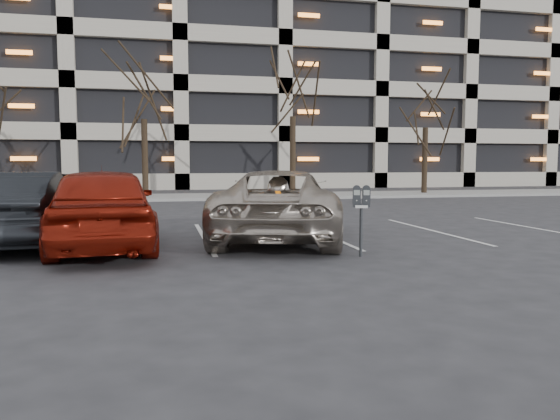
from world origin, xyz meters
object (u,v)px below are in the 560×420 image
parking_meter (361,203)px  car_dark (21,209)px  suv_silver (280,205)px  tree_d (426,86)px  tree_c (293,67)px  car_red (102,207)px  tree_b (143,70)px

parking_meter → car_dark: (-6.24, 2.73, -0.21)m
suv_silver → parking_meter: bearing=126.6°
tree_d → tree_c: bearing=180.0°
car_red → car_dark: (-1.66, 0.91, -0.07)m
tree_c → car_red: 17.59m
tree_c → parking_meter: tree_c is taller
tree_c → car_dark: bearing=-122.9°
car_dark → tree_c: bearing=-123.8°
tree_c → parking_meter: size_ratio=6.93×
car_red → car_dark: bearing=-33.2°
tree_b → tree_c: (7.00, 0.00, 0.40)m
tree_c → tree_d: size_ratio=1.13×
parking_meter → car_red: 4.93m
tree_d → car_dark: size_ratio=1.70×
tree_c → tree_d: tree_c is taller
suv_silver → car_dark: (-5.29, 0.26, -0.01)m
parking_meter → car_red: (-4.58, 1.82, -0.14)m
tree_c → parking_meter: 17.85m
tree_d → parking_meter: (-9.85, -16.80, -4.59)m
car_dark → car_red: bearing=150.4°
tree_c → suv_silver: 15.82m
suv_silver → car_dark: suv_silver is taller
tree_b → car_dark: size_ratio=1.79×
tree_b → suv_silver: size_ratio=1.37×
suv_silver → car_red: car_red is taller
tree_b → tree_d: (14.00, 0.00, -0.32)m
tree_d → suv_silver: 18.57m
tree_c → tree_b: bearing=180.0°
parking_meter → car_dark: car_dark is taller
suv_silver → car_dark: 5.30m
tree_d → suv_silver: size_ratio=1.30×
tree_b → car_red: tree_b is taller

